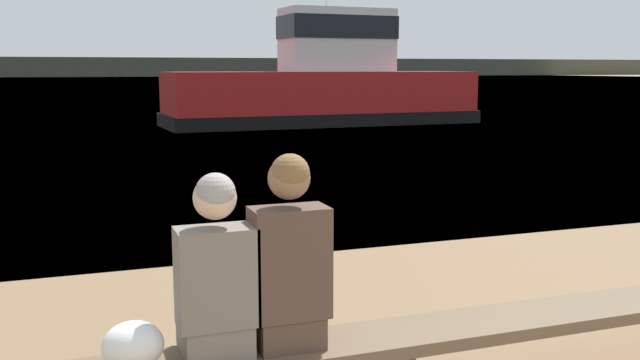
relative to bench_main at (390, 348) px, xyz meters
The scene contains 7 objects.
water_surface 123.35m from the bench_main, 89.73° to the left, with size 240.00×240.00×0.00m, color #386084.
far_shoreline 162.05m from the bench_main, 89.80° to the left, with size 600.00×12.00×4.14m, color #424738.
bench_main is the anchor object (origin of this frame).
person_left 1.07m from the bench_main, behind, with size 0.38×0.37×0.92m.
person_right 0.78m from the bench_main, behind, with size 0.38×0.37×1.00m.
shopping_bag 1.36m from the bench_main, behind, with size 0.29×0.23×0.24m.
tugboat_red 20.32m from the bench_main, 70.61° to the left, with size 10.62×3.40×6.49m.
Camera 1 is at (-2.17, -0.62, 1.87)m, focal length 40.00 mm.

